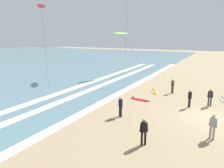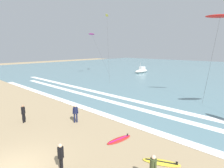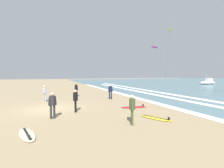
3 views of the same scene
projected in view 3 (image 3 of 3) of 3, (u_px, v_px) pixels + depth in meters
name	position (u px, v px, depth m)	size (l,w,h in m)	color
ground_plane	(49.00, 109.00, 13.10)	(160.00, 160.00, 0.00)	#9E8763
wave_foam_shoreline	(158.00, 104.00, 15.22)	(58.65, 0.90, 0.01)	white
wave_foam_mid_break	(182.00, 100.00, 17.44)	(54.64, 0.91, 0.01)	white
wave_foam_outer_break	(183.00, 96.00, 20.16)	(59.57, 0.97, 0.01)	white
surfer_foreground_main	(75.00, 99.00, 11.84)	(0.51, 0.32, 1.60)	black
surfer_left_near	(52.00, 103.00, 10.13)	(0.32, 0.51, 1.60)	#232328
surfer_background_far	(110.00, 90.00, 17.91)	(0.34, 0.48, 1.60)	#141938
surfer_left_far	(44.00, 92.00, 16.19)	(0.32, 0.51, 1.60)	gray
surfer_mid_group	(132.00, 107.00, 8.93)	(0.50, 0.32, 1.60)	#384223
surfer_right_near	(76.00, 89.00, 19.91)	(0.35, 0.48, 1.60)	black
surfboard_left_pile	(27.00, 134.00, 7.40)	(2.18, 1.09, 0.25)	beige
surfboard_near_water	(156.00, 118.00, 10.14)	(2.15, 1.45, 0.25)	yellow
surfboard_right_spare	(134.00, 107.00, 13.50)	(0.91, 2.17, 0.25)	red
kite_yellow_low_near	(170.00, 30.00, 43.29)	(9.70, 9.32, 14.30)	yellow
kite_magenta_high_right	(155.00, 47.00, 43.81)	(5.79, 3.21, 9.89)	#CC2384
offshore_boat	(208.00, 82.00, 43.19)	(1.75, 5.22, 2.70)	beige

